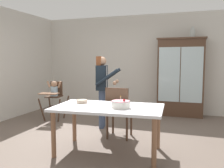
{
  "coord_description": "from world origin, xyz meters",
  "views": [
    {
      "loc": [
        1.65,
        -4.02,
        1.46
      ],
      "look_at": [
        0.06,
        0.7,
        0.95
      ],
      "focal_mm": 38.14,
      "sensor_mm": 36.0,
      "label": 1
    }
  ],
  "objects_px": {
    "high_chair_with_toddler": "(54,93)",
    "dining_table": "(108,112)",
    "china_cabinet": "(180,77)",
    "ceramic_vase": "(192,33)",
    "adult_person": "(102,83)",
    "dining_chair_far_side": "(118,109)",
    "serving_bowl": "(82,101)",
    "birthday_cake": "(121,104)"
  },
  "relations": [
    {
      "from": "serving_bowl",
      "to": "china_cabinet",
      "type": "bearing_deg",
      "value": 63.09
    },
    {
      "from": "high_chair_with_toddler",
      "to": "dining_chair_far_side",
      "type": "xyz_separation_m",
      "value": [
        1.9,
        -0.87,
        -0.1
      ]
    },
    {
      "from": "dining_table",
      "to": "dining_chair_far_side",
      "type": "bearing_deg",
      "value": 94.15
    },
    {
      "from": "dining_table",
      "to": "adult_person",
      "type": "bearing_deg",
      "value": 114.57
    },
    {
      "from": "china_cabinet",
      "to": "serving_bowl",
      "type": "distance_m",
      "value": 3.2
    },
    {
      "from": "dining_table",
      "to": "dining_chair_far_side",
      "type": "xyz_separation_m",
      "value": [
        -0.05,
        0.69,
        -0.1
      ]
    },
    {
      "from": "ceramic_vase",
      "to": "adult_person",
      "type": "relative_size",
      "value": 0.18
    },
    {
      "from": "high_chair_with_toddler",
      "to": "serving_bowl",
      "type": "bearing_deg",
      "value": -52.17
    },
    {
      "from": "high_chair_with_toddler",
      "to": "dining_chair_far_side",
      "type": "relative_size",
      "value": 0.99
    },
    {
      "from": "ceramic_vase",
      "to": "serving_bowl",
      "type": "relative_size",
      "value": 1.5
    },
    {
      "from": "high_chair_with_toddler",
      "to": "serving_bowl",
      "type": "height_order",
      "value": "high_chair_with_toddler"
    },
    {
      "from": "birthday_cake",
      "to": "dining_chair_far_side",
      "type": "height_order",
      "value": "dining_chair_far_side"
    },
    {
      "from": "high_chair_with_toddler",
      "to": "serving_bowl",
      "type": "distance_m",
      "value": 2.03
    },
    {
      "from": "china_cabinet",
      "to": "ceramic_vase",
      "type": "xyz_separation_m",
      "value": [
        0.26,
        0.0,
        1.12
      ]
    },
    {
      "from": "china_cabinet",
      "to": "dining_table",
      "type": "distance_m",
      "value": 3.14
    },
    {
      "from": "ceramic_vase",
      "to": "dining_table",
      "type": "height_order",
      "value": "ceramic_vase"
    },
    {
      "from": "adult_person",
      "to": "dining_table",
      "type": "distance_m",
      "value": 1.46
    },
    {
      "from": "adult_person",
      "to": "dining_chair_far_side",
      "type": "relative_size",
      "value": 1.59
    },
    {
      "from": "birthday_cake",
      "to": "china_cabinet",
      "type": "bearing_deg",
      "value": 76.56
    },
    {
      "from": "china_cabinet",
      "to": "ceramic_vase",
      "type": "height_order",
      "value": "ceramic_vase"
    },
    {
      "from": "china_cabinet",
      "to": "ceramic_vase",
      "type": "distance_m",
      "value": 1.15
    },
    {
      "from": "china_cabinet",
      "to": "serving_bowl",
      "type": "bearing_deg",
      "value": -116.91
    },
    {
      "from": "birthday_cake",
      "to": "dining_chair_far_side",
      "type": "relative_size",
      "value": 0.29
    },
    {
      "from": "china_cabinet",
      "to": "adult_person",
      "type": "relative_size",
      "value": 1.32
    },
    {
      "from": "high_chair_with_toddler",
      "to": "birthday_cake",
      "type": "xyz_separation_m",
      "value": [
        2.16,
        -1.6,
        0.14
      ]
    },
    {
      "from": "adult_person",
      "to": "serving_bowl",
      "type": "distance_m",
      "value": 1.19
    },
    {
      "from": "ceramic_vase",
      "to": "serving_bowl",
      "type": "bearing_deg",
      "value": -120.85
    },
    {
      "from": "adult_person",
      "to": "birthday_cake",
      "type": "distance_m",
      "value": 1.58
    },
    {
      "from": "ceramic_vase",
      "to": "high_chair_with_toddler",
      "type": "bearing_deg",
      "value": -155.67
    },
    {
      "from": "dining_table",
      "to": "birthday_cake",
      "type": "xyz_separation_m",
      "value": [
        0.21,
        -0.05,
        0.14
      ]
    },
    {
      "from": "china_cabinet",
      "to": "high_chair_with_toddler",
      "type": "distance_m",
      "value": 3.23
    },
    {
      "from": "china_cabinet",
      "to": "high_chair_with_toddler",
      "type": "height_order",
      "value": "china_cabinet"
    },
    {
      "from": "high_chair_with_toddler",
      "to": "dining_table",
      "type": "relative_size",
      "value": 0.55
    },
    {
      "from": "high_chair_with_toddler",
      "to": "adult_person",
      "type": "xyz_separation_m",
      "value": [
        1.35,
        -0.25,
        0.31
      ]
    },
    {
      "from": "high_chair_with_toddler",
      "to": "adult_person",
      "type": "distance_m",
      "value": 1.41
    },
    {
      "from": "ceramic_vase",
      "to": "china_cabinet",
      "type": "bearing_deg",
      "value": -179.17
    },
    {
      "from": "ceramic_vase",
      "to": "dining_table",
      "type": "relative_size",
      "value": 0.16
    },
    {
      "from": "birthday_cake",
      "to": "serving_bowl",
      "type": "xyz_separation_m",
      "value": [
        -0.72,
        0.17,
        -0.03
      ]
    },
    {
      "from": "ceramic_vase",
      "to": "birthday_cake",
      "type": "height_order",
      "value": "ceramic_vase"
    },
    {
      "from": "dining_table",
      "to": "dining_chair_far_side",
      "type": "relative_size",
      "value": 1.79
    },
    {
      "from": "china_cabinet",
      "to": "dining_table",
      "type": "relative_size",
      "value": 1.17
    },
    {
      "from": "china_cabinet",
      "to": "high_chair_with_toddler",
      "type": "relative_size",
      "value": 2.12
    }
  ]
}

